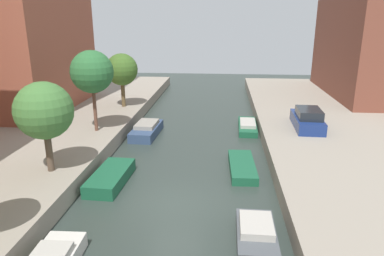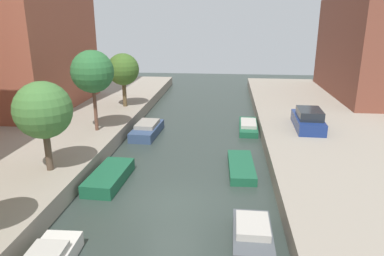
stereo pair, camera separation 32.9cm
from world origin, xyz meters
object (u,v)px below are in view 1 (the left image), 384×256
object	(u,v)px
street_tree_2	(44,111)
moored_boat_right_4	(247,126)
street_tree_3	(92,72)
moored_boat_left_4	(147,130)
street_tree_4	(122,70)
parked_car	(307,120)
moored_boat_left_3	(111,177)
low_block_right	(384,47)
moored_boat_right_3	(242,166)
moored_boat_right_2	(256,234)

from	to	relation	value
street_tree_2	moored_boat_right_4	distance (m)	16.15
street_tree_3	moored_boat_left_4	bearing A→B (deg)	36.39
street_tree_4	parked_car	size ratio (longest dim) A/B	1.04
street_tree_2	moored_boat_left_3	distance (m)	4.87
street_tree_4	moored_boat_right_4	xyz separation A→B (m)	(10.85, -2.77, -3.98)
low_block_right	moored_boat_right_3	xyz separation A→B (m)	(-14.62, -18.30, -5.53)
moored_boat_left_3	street_tree_3	bearing A→B (deg)	115.06
street_tree_3	moored_boat_right_4	xyz separation A→B (m)	(10.85, 4.38, -4.82)
street_tree_3	moored_boat_right_4	bearing A→B (deg)	21.98
street_tree_2	parked_car	distance (m)	17.57
street_tree_2	moored_boat_left_3	xyz separation A→B (m)	(2.86, 0.82, -3.86)
parked_car	moored_boat_left_3	xyz separation A→B (m)	(-12.06, -8.08, -1.27)
parked_car	moored_boat_left_3	world-z (taller)	parked_car
moored_boat_left_4	low_block_right	bearing A→B (deg)	29.57
street_tree_3	moored_boat_left_3	distance (m)	8.27
moored_boat_left_4	street_tree_3	bearing A→B (deg)	-143.61
street_tree_3	moored_boat_left_4	size ratio (longest dim) A/B	1.28
street_tree_3	moored_boat_left_4	distance (m)	6.05
low_block_right	moored_boat_left_3	bearing A→B (deg)	-136.59
street_tree_2	moored_boat_left_3	bearing A→B (deg)	15.97
street_tree_3	moored_boat_left_3	world-z (taller)	street_tree_3
moored_boat_right_3	street_tree_4	bearing A→B (deg)	132.63
street_tree_3	moored_boat_right_3	xyz separation A→B (m)	(10.05, -3.77, -4.88)
street_tree_3	moored_boat_right_2	distance (m)	15.69
low_block_right	parked_car	bearing A→B (deg)	-127.83
street_tree_4	street_tree_2	bearing A→B (deg)	-90.00
moored_boat_right_3	moored_boat_right_4	xyz separation A→B (m)	(0.80, 8.15, 0.06)
moored_boat_right_3	street_tree_2	bearing A→B (deg)	-162.57
moored_boat_left_4	moored_boat_right_2	xyz separation A→B (m)	(7.21, -13.12, -0.06)
moored_boat_left_4	parked_car	bearing A→B (deg)	-1.44
moored_boat_left_4	moored_boat_right_3	bearing A→B (deg)	-40.90
low_block_right	moored_boat_right_2	world-z (taller)	low_block_right
parked_car	moored_boat_right_3	xyz separation A→B (m)	(-4.87, -5.74, -1.37)
street_tree_4	moored_boat_right_2	distance (m)	21.09
parked_car	moored_boat_right_4	size ratio (longest dim) A/B	1.00
parked_car	moored_boat_right_3	distance (m)	7.65
moored_boat_right_3	moored_boat_right_4	size ratio (longest dim) A/B	0.96
low_block_right	street_tree_4	distance (m)	25.79
parked_car	moored_boat_right_2	bearing A→B (deg)	-109.87
street_tree_3	moored_boat_right_4	size ratio (longest dim) A/B	1.23
parked_car	moored_boat_right_2	distance (m)	13.69
street_tree_2	street_tree_3	size ratio (longest dim) A/B	0.84
moored_boat_left_4	moored_boat_right_2	bearing A→B (deg)	-61.20
street_tree_2	moored_boat_right_3	distance (m)	11.26
street_tree_2	moored_boat_right_3	size ratio (longest dim) A/B	1.07
moored_boat_right_3	moored_boat_left_3	bearing A→B (deg)	-162.00
moored_boat_right_4	street_tree_3	bearing A→B (deg)	-158.02
street_tree_4	moored_boat_left_4	world-z (taller)	street_tree_4
low_block_right	moored_boat_right_4	distance (m)	18.00
street_tree_3	moored_boat_right_2	bearing A→B (deg)	-46.52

